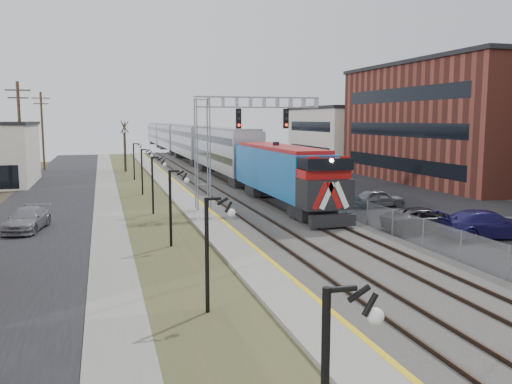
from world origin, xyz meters
name	(u,v)px	position (x,y,z in m)	size (l,w,h in m)	color
street_west	(47,204)	(-11.50, 35.00, 0.02)	(7.00, 120.00, 0.04)	black
sidewalk	(107,201)	(-7.00, 35.00, 0.04)	(2.00, 120.00, 0.08)	gray
grass_median	(145,200)	(-4.00, 35.00, 0.03)	(4.00, 120.00, 0.06)	#414826
platform	(182,197)	(-1.00, 35.00, 0.12)	(2.00, 120.00, 0.24)	gray
ballast_bed	(240,195)	(4.00, 35.00, 0.10)	(8.00, 120.00, 0.20)	#595651
parking_lot	(367,191)	(16.00, 35.00, 0.02)	(16.00, 120.00, 0.04)	black
platform_edge	(193,195)	(-0.12, 35.00, 0.24)	(0.24, 120.00, 0.01)	gold
track_near	(217,194)	(2.00, 35.00, 0.28)	(1.58, 120.00, 0.15)	#2D2119
track_far	(257,193)	(5.50, 35.00, 0.28)	(1.58, 120.00, 0.15)	#2D2119
train	(187,142)	(5.50, 75.01, 2.94)	(3.00, 108.65, 5.33)	#155DAB
signal_gantry	(226,133)	(1.22, 27.99, 5.59)	(9.00, 1.07, 8.15)	gray
lampposts	(170,208)	(-4.00, 18.29, 2.00)	(0.14, 62.14, 4.00)	black
fence	(287,185)	(8.20, 35.00, 0.80)	(0.04, 120.00, 1.60)	gray
bare_trees	(35,166)	(-12.66, 38.91, 2.70)	(12.30, 42.30, 5.95)	#382D23
car_lot_c	(425,220)	(10.78, 17.75, 0.70)	(2.33, 5.05, 1.40)	black
car_lot_d	(486,225)	(12.98, 15.25, 0.78)	(2.19, 5.39, 1.56)	#1A164E
car_lot_e	(379,199)	(12.52, 26.52, 0.67)	(1.58, 3.92, 1.34)	slate
car_street_b	(27,220)	(-11.67, 24.47, 0.66)	(1.86, 4.58, 1.33)	gray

